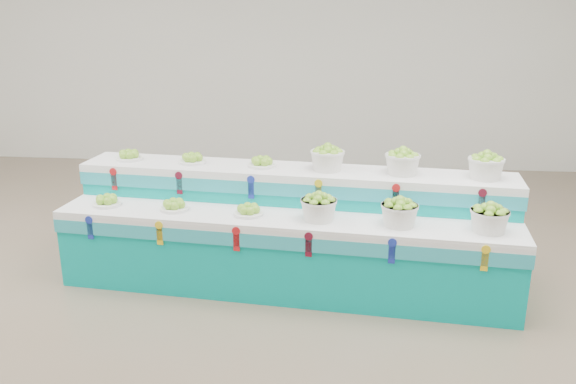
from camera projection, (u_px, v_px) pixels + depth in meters
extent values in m
plane|color=#77644D|center=(163.00, 316.00, 4.86)|extent=(10.00, 10.00, 0.00)
plane|color=silver|center=(255.00, 37.00, 9.00)|extent=(10.00, 0.00, 10.00)
cylinder|color=white|center=(107.00, 200.00, 5.33)|extent=(0.28, 0.28, 0.10)
cylinder|color=white|center=(174.00, 204.00, 5.21)|extent=(0.28, 0.28, 0.10)
cylinder|color=white|center=(249.00, 209.00, 5.08)|extent=(0.28, 0.28, 0.10)
cylinder|color=white|center=(129.00, 155.00, 5.71)|extent=(0.28, 0.28, 0.10)
cylinder|color=white|center=(192.00, 158.00, 5.58)|extent=(0.28, 0.28, 0.10)
cylinder|color=white|center=(262.00, 161.00, 5.46)|extent=(0.28, 0.28, 0.10)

